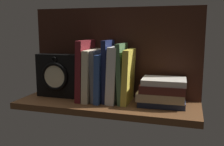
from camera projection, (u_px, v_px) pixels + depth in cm
name	position (u px, v px, depth cm)	size (l,w,h in cm)	color
ground_plane	(106.00, 105.00, 102.62)	(72.65, 23.67, 2.50)	brown
back_panel	(114.00, 53.00, 109.82)	(72.65, 1.20, 37.77)	black
book_maroon_dawkins	(85.00, 70.00, 105.71)	(2.40, 15.57, 24.42)	maroon
book_cream_twain	(92.00, 75.00, 105.22)	(2.58, 15.95, 20.71)	beige
book_gray_chess	(98.00, 75.00, 104.50)	(1.84, 13.02, 20.60)	gray
book_blue_modern	(103.00, 77.00, 103.97)	(2.07, 15.86, 19.19)	#2D4C8E
book_navy_bierce	(108.00, 71.00, 102.86)	(1.89, 12.01, 24.55)	#192147
book_white_catcher	(115.00, 74.00, 102.20)	(3.53, 13.87, 22.08)	silver
book_green_romantic	(123.00, 73.00, 101.24)	(1.83, 13.04, 23.39)	#476B44
book_yellow_seinlanguage	(128.00, 76.00, 100.74)	(2.30, 13.25, 21.15)	gold
framed_clock	(58.00, 76.00, 109.93)	(18.39, 6.49, 18.39)	black
book_stack_side	(162.00, 92.00, 97.42)	(18.31, 13.41, 10.56)	#232D4C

